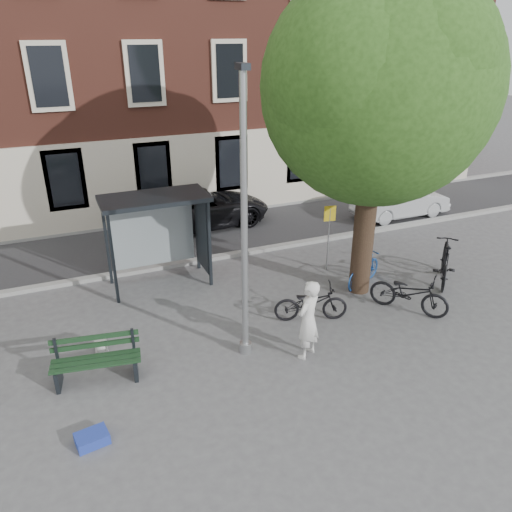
{
  "coord_description": "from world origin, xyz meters",
  "views": [
    {
      "loc": [
        -3.42,
        -8.73,
        6.64
      ],
      "look_at": [
        1.05,
        1.89,
        1.4
      ],
      "focal_mm": 35.0,
      "sensor_mm": 36.0,
      "label": 1
    }
  ],
  "objects": [
    {
      "name": "painter",
      "position": [
        1.2,
        -0.66,
        0.93
      ],
      "size": [
        0.81,
        0.72,
        1.85
      ],
      "primitive_type": "imported",
      "rotation": [
        0.0,
        0.0,
        3.67
      ],
      "color": "silver",
      "rests_on": "ground"
    },
    {
      "name": "bike_d",
      "position": [
        6.5,
        0.99,
        0.63
      ],
      "size": [
        1.83,
        1.96,
        1.26
      ],
      "primitive_type": "imported",
      "rotation": [
        0.0,
        0.0,
        2.42
      ],
      "color": "black",
      "rests_on": "ground"
    },
    {
      "name": "building_row",
      "position": [
        0.0,
        13.0,
        7.0
      ],
      "size": [
        30.0,
        8.0,
        14.0
      ],
      "primitive_type": "cube",
      "color": "brown",
      "rests_on": "ground"
    },
    {
      "name": "bucket_a",
      "position": [
        -3.0,
        1.23,
        0.18
      ],
      "size": [
        0.34,
        0.34,
        0.36
      ],
      "primitive_type": "cylinder",
      "rotation": [
        0.0,
        0.0,
        -0.26
      ],
      "color": "silver",
      "rests_on": "ground"
    },
    {
      "name": "notice_sign",
      "position": [
        3.84,
        2.99,
        1.49
      ],
      "size": [
        0.35,
        0.1,
        2.03
      ],
      "rotation": [
        0.0,
        0.0,
        -0.18
      ],
      "color": "#9EA0A3",
      "rests_on": "ground"
    },
    {
      "name": "bench",
      "position": [
        -3.18,
        0.31,
        0.42
      ],
      "size": [
        1.85,
        0.85,
        0.92
      ],
      "rotation": [
        0.0,
        0.0,
        -0.16
      ],
      "color": "#1E2328",
      "rests_on": "ground"
    },
    {
      "name": "curb_near",
      "position": [
        0.0,
        5.0,
        0.06
      ],
      "size": [
        40.0,
        0.25,
        0.12
      ],
      "primitive_type": "cube",
      "color": "gray",
      "rests_on": "ground"
    },
    {
      "name": "road",
      "position": [
        0.0,
        7.0,
        0.01
      ],
      "size": [
        40.0,
        4.0,
        0.01
      ],
      "primitive_type": "cube",
      "color": "#28282B",
      "rests_on": "ground"
    },
    {
      "name": "bike_a",
      "position": [
        2.0,
        0.64,
        0.48
      ],
      "size": [
        1.93,
        1.18,
        0.96
      ],
      "primitive_type": "imported",
      "rotation": [
        0.0,
        0.0,
        1.25
      ],
      "color": "black",
      "rests_on": "ground"
    },
    {
      "name": "bus_shelter",
      "position": [
        -0.61,
        4.11,
        1.92
      ],
      "size": [
        2.85,
        1.45,
        2.62
      ],
      "color": "#1E2328",
      "rests_on": "ground"
    },
    {
      "name": "car_dark",
      "position": [
        1.44,
        8.08,
        0.71
      ],
      "size": [
        5.31,
        2.81,
        1.42
      ],
      "primitive_type": "imported",
      "rotation": [
        0.0,
        0.0,
        1.66
      ],
      "color": "black",
      "rests_on": "ground"
    },
    {
      "name": "blue_crate",
      "position": [
        -3.5,
        -1.5,
        0.1
      ],
      "size": [
        0.61,
        0.48,
        0.2
      ],
      "primitive_type": "cube",
      "rotation": [
        0.0,
        0.0,
        0.16
      ],
      "color": "#21369A",
      "rests_on": "ground"
    },
    {
      "name": "bike_c",
      "position": [
        4.51,
        0.04,
        0.53
      ],
      "size": [
        1.77,
        2.03,
        1.06
      ],
      "primitive_type": "imported",
      "rotation": [
        0.0,
        0.0,
        0.65
      ],
      "color": "black",
      "rests_on": "ground"
    },
    {
      "name": "lamppost",
      "position": [
        0.0,
        0.0,
        2.78
      ],
      "size": [
        0.28,
        0.35,
        6.11
      ],
      "color": "#9EA0A3",
      "rests_on": "ground"
    },
    {
      "name": "bike_b",
      "position": [
        4.29,
        1.73,
        0.5
      ],
      "size": [
        1.69,
        1.16,
        1.0
      ],
      "primitive_type": "imported",
      "rotation": [
        0.0,
        0.0,
        2.03
      ],
      "color": "navy",
      "rests_on": "ground"
    },
    {
      "name": "car_silver",
      "position": [
        8.84,
        6.0,
        0.63
      ],
      "size": [
        3.86,
        1.39,
        1.27
      ],
      "primitive_type": "imported",
      "rotation": [
        0.0,
        0.0,
        1.58
      ],
      "color": "#B5B8BD",
      "rests_on": "ground"
    },
    {
      "name": "ground",
      "position": [
        0.0,
        0.0,
        0.0
      ],
      "size": [
        90.0,
        90.0,
        0.0
      ],
      "primitive_type": "plane",
      "color": "#4C4C4F",
      "rests_on": "ground"
    },
    {
      "name": "curb_far",
      "position": [
        0.0,
        9.0,
        0.06
      ],
      "size": [
        40.0,
        0.25,
        0.12
      ],
      "primitive_type": "cube",
      "color": "gray",
      "rests_on": "ground"
    },
    {
      "name": "tree_right",
      "position": [
        4.01,
        1.38,
        5.62
      ],
      "size": [
        5.76,
        5.6,
        8.2
      ],
      "color": "black",
      "rests_on": "ground"
    }
  ]
}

